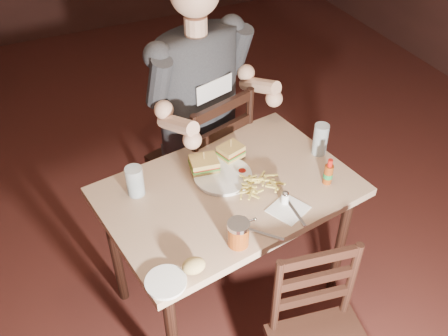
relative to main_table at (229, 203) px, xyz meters
name	(u,v)px	position (x,y,z in m)	size (l,w,h in m)	color
room_shell	(169,54)	(-0.19, 0.14, 0.72)	(7.00, 7.00, 7.00)	black
main_table	(229,203)	(0.00, 0.00, 0.00)	(1.20, 0.89, 0.77)	tan
chair_far	(200,160)	(0.09, 0.57, -0.19)	(0.45, 0.49, 0.97)	black
diner	(203,78)	(0.10, 0.51, 0.35)	(0.61, 0.48, 1.06)	#2E3134
dinner_plate	(223,176)	(0.01, 0.08, 0.10)	(0.26, 0.26, 0.01)	white
sandwich_left	(204,160)	(-0.05, 0.15, 0.16)	(0.12, 0.10, 0.10)	#D7B25B
sandwich_right	(231,149)	(0.10, 0.18, 0.15)	(0.11, 0.09, 0.10)	#D7B25B
fries_pile	(257,184)	(0.11, -0.06, 0.12)	(0.25, 0.17, 0.04)	gold
ketchup_dollop	(242,171)	(0.10, 0.06, 0.11)	(0.04, 0.04, 0.01)	maroon
glass_left	(135,181)	(-0.38, 0.14, 0.16)	(0.08, 0.08, 0.14)	silver
glass_right	(320,139)	(0.50, 0.05, 0.17)	(0.07, 0.07, 0.16)	silver
hot_sauce	(329,171)	(0.42, -0.15, 0.16)	(0.04, 0.04, 0.13)	maroon
salt_shaker	(285,198)	(0.18, -0.18, 0.12)	(0.03, 0.03, 0.06)	white
syrup_dispenser	(238,233)	(-0.10, -0.31, 0.15)	(0.09, 0.09, 0.11)	maroon
napkin	(288,209)	(0.17, -0.22, 0.09)	(0.15, 0.14, 0.00)	white
knife	(259,232)	(0.00, -0.30, 0.10)	(0.01, 0.21, 0.00)	silver
fork	(295,212)	(0.19, -0.25, 0.10)	(0.01, 0.18, 0.01)	silver
side_plate	(166,283)	(-0.43, -0.37, 0.10)	(0.15, 0.15, 0.01)	white
bread_roll	(194,266)	(-0.31, -0.37, 0.13)	(0.09, 0.07, 0.05)	tan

